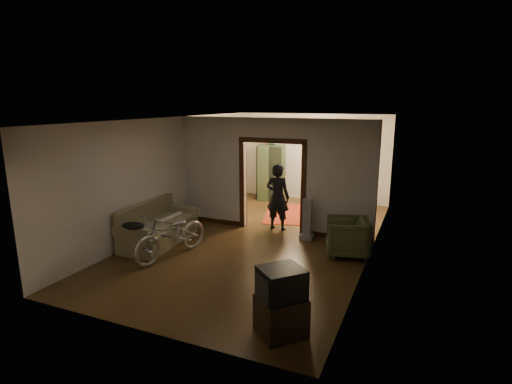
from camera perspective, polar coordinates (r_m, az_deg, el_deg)
The scene contains 24 objects.
floor at distance 9.52m, azimuth 0.72°, elevation -6.69°, with size 5.00×8.50×0.01m, color #352310.
ceiling at distance 8.98m, azimuth 0.77°, elevation 10.40°, with size 5.00×8.50×0.01m, color white.
wall_back at distance 13.12m, azimuth 7.90°, elevation 4.92°, with size 5.00×0.02×2.80m, color beige.
wall_left at distance 10.35m, azimuth -12.16°, elevation 2.64°, with size 0.02×8.50×2.80m, color beige.
wall_right at distance 8.53m, azimuth 16.45°, elevation 0.24°, with size 0.02×8.50×2.80m, color beige.
partition_wall at distance 9.83m, azimuth 2.42°, elevation 2.39°, with size 5.00×0.14×2.80m, color beige.
door_casing at distance 9.89m, azimuth 2.40°, elevation 0.68°, with size 1.74×0.20×2.32m, color #351A0C.
far_window at distance 12.90m, azimuth 10.88°, elevation 5.35°, with size 0.98×0.06×1.28m, color black.
chandelier at distance 11.35m, azimuth 5.65°, elevation 8.58°, with size 0.24×0.24×0.24m, color #FFE0A5.
light_switch at distance 9.48m, azimuth 8.19°, elevation 0.94°, with size 0.08×0.01×0.12m, color silver.
sofa at distance 9.39m, azimuth -13.68°, elevation -4.39°, with size 0.90×2.00×0.92m, color #6E6B49.
rolled_paper at distance 9.54m, azimuth -12.14°, elevation -3.60°, with size 0.10×0.10×0.82m, color beige.
jacket at distance 8.62m, azimuth -17.11°, elevation -4.63°, with size 0.49×0.37×0.14m, color black.
bicycle at distance 8.48m, azimuth -11.95°, elevation -5.98°, with size 0.65×1.86×0.98m, color silver.
armchair at distance 8.66m, azimuth 12.94°, elevation -6.25°, with size 0.85×0.88×0.80m, color #4C542F.
tv_stand at distance 5.81m, azimuth 3.59°, elevation -17.22°, with size 0.61×0.56×0.56m, color black.
crt_tv at distance 5.59m, azimuth 3.66°, elevation -13.15°, with size 0.57×0.51×0.49m, color black.
vacuum at distance 9.42m, azimuth 7.33°, elevation -3.87°, with size 0.30×0.24×0.98m, color gray.
person at distance 9.98m, azimuth 3.12°, elevation -0.72°, with size 0.62×0.40×1.69m, color black.
oriental_rug at distance 11.59m, azimuth 5.58°, elevation -3.11°, with size 1.67×2.19×0.02m, color maroon.
locker at distance 13.04m, azimuth 2.24°, elevation 2.78°, with size 0.90×0.50×1.81m, color #2A3A22.
globe at distance 12.90m, azimuth 2.28°, elevation 7.31°, with size 0.30×0.30×0.30m, color #1E5972.
desk at distance 12.51m, azimuth 11.25°, elevation -0.42°, with size 0.98×0.55×0.73m, color black.
desk_chair at distance 12.10m, azimuth 9.23°, elevation -0.37°, with size 0.40×0.40×0.90m, color black.
Camera 1 is at (3.43, -8.29, 3.19)m, focal length 28.00 mm.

